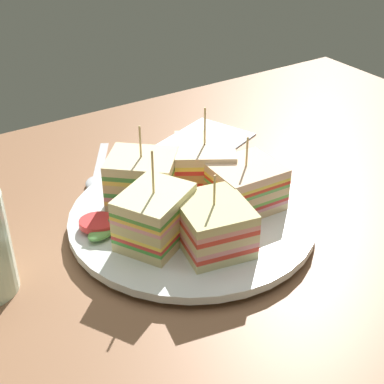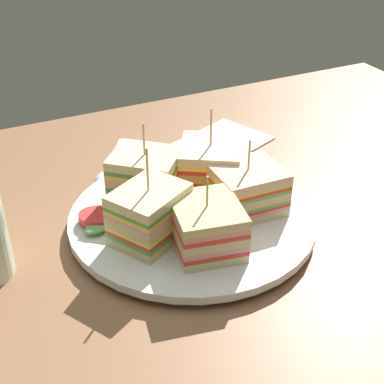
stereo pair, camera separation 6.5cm
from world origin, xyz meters
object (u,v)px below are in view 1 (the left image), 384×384
sandwich_wedge_2 (213,225)px  chip_pile (192,201)px  spoon (97,177)px  napkin (205,140)px  sandwich_wedge_0 (143,180)px  sandwich_wedge_4 (204,166)px  sandwich_wedge_1 (155,217)px  sandwich_wedge_3 (245,186)px  plate (192,219)px

sandwich_wedge_2 → chip_pile: size_ratio=1.19×
chip_pile → spoon: (-5.33, 15.42, -2.53)cm
spoon → napkin: bearing=125.5°
sandwich_wedge_0 → spoon: 11.62cm
sandwich_wedge_4 → spoon: size_ratio=0.81×
chip_pile → spoon: chip_pile is taller
sandwich_wedge_1 → sandwich_wedge_4: sandwich_wedge_1 is taller
sandwich_wedge_0 → sandwich_wedge_1: bearing=-68.3°
chip_pile → sandwich_wedge_4: bearing=41.2°
sandwich_wedge_0 → sandwich_wedge_1: sandwich_wedge_1 is taller
sandwich_wedge_1 → sandwich_wedge_2: bearing=-70.7°
napkin → sandwich_wedge_0: bearing=-144.7°
sandwich_wedge_1 → sandwich_wedge_3: sandwich_wedge_1 is taller
sandwich_wedge_1 → spoon: sandwich_wedge_1 is taller
chip_pile → napkin: bearing=51.8°
sandwich_wedge_2 → chip_pile: (1.83, 7.06, -1.41)cm
plate → sandwich_wedge_1: 7.46cm
sandwich_wedge_3 → spoon: bearing=-56.0°
plate → sandwich_wedge_4: sandwich_wedge_4 is taller
sandwich_wedge_0 → chip_pile: 6.39cm
plate → spoon: size_ratio=2.20×
sandwich_wedge_3 → sandwich_wedge_0: bearing=-34.8°
sandwich_wedge_1 → chip_pile: sandwich_wedge_1 is taller
sandwich_wedge_0 → sandwich_wedge_3: 12.08cm
sandwich_wedge_0 → sandwich_wedge_4: size_ratio=0.95×
sandwich_wedge_2 → spoon: (-3.50, 22.48, -3.95)cm
sandwich_wedge_1 → napkin: bearing=15.7°
sandwich_wedge_4 → sandwich_wedge_2: bearing=1.8°
sandwich_wedge_3 → chip_pile: size_ratio=1.19×
chip_pile → napkin: 21.73cm
plate → chip_pile: (0.44, 0.74, 1.89)cm
sandwich_wedge_2 → napkin: size_ratio=0.70×
sandwich_wedge_1 → spoon: 18.88cm
sandwich_wedge_1 → sandwich_wedge_4: size_ratio=1.03×
spoon → sandwich_wedge_2: bearing=39.7°
spoon → chip_pile: bearing=49.9°
sandwich_wedge_3 → chip_pile: 6.47cm
sandwich_wedge_3 → sandwich_wedge_4: bearing=-73.9°
spoon → napkin: size_ratio=1.01×
plate → sandwich_wedge_3: sandwich_wedge_3 is taller
chip_pile → plate: bearing=-120.7°
plate → spoon: bearing=106.8°
sandwich_wedge_1 → napkin: size_ratio=0.85×
sandwich_wedge_3 → sandwich_wedge_4: 6.42cm
sandwich_wedge_0 → napkin: bearing=76.3°
sandwich_wedge_4 → napkin: 16.64cm
sandwich_wedge_0 → sandwich_wedge_4: sandwich_wedge_4 is taller
sandwich_wedge_0 → sandwich_wedge_1: (-2.68, -7.66, 0.01)cm
sandwich_wedge_0 → napkin: size_ratio=0.79×
plate → sandwich_wedge_0: sandwich_wedge_0 is taller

